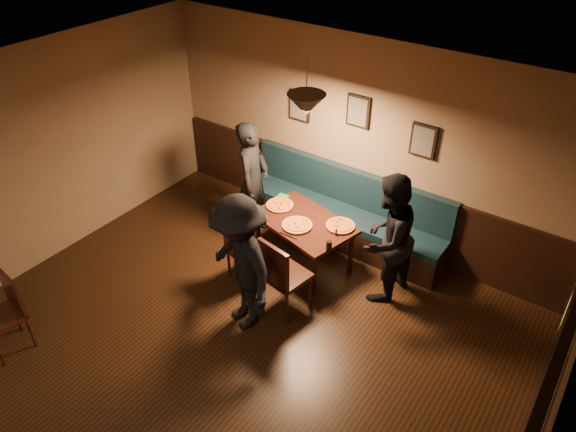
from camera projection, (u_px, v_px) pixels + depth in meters
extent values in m
plane|color=black|center=(179.00, 393.00, 5.38)|extent=(7.00, 7.00, 0.00)
plane|color=silver|center=(133.00, 149.00, 3.78)|extent=(7.00, 7.00, 0.00)
plane|color=#8C704F|center=(357.00, 142.00, 6.92)|extent=(6.00, 0.00, 6.00)
cube|color=black|center=(351.00, 201.00, 7.42)|extent=(5.88, 0.06, 1.00)
cube|color=black|center=(529.00, 418.00, 3.46)|extent=(0.06, 2.56, 1.86)
plane|color=black|center=(525.00, 416.00, 3.47)|extent=(0.00, 2.40, 2.40)
cube|color=black|center=(299.00, 106.00, 7.16)|extent=(0.32, 0.04, 0.42)
cube|color=black|center=(358.00, 111.00, 6.65)|extent=(0.32, 0.04, 0.42)
cube|color=black|center=(423.00, 141.00, 6.31)|extent=(0.32, 0.04, 0.42)
cone|color=black|center=(306.00, 105.00, 5.81)|extent=(0.44, 0.44, 0.25)
cube|color=black|center=(303.00, 242.00, 6.91)|extent=(1.41, 1.08, 0.67)
imported|color=black|center=(253.00, 181.00, 7.17)|extent=(0.58, 0.72, 1.72)
imported|color=black|center=(387.00, 239.00, 6.14)|extent=(0.74, 0.89, 1.67)
imported|color=black|center=(240.00, 264.00, 5.74)|extent=(1.26, 1.02, 1.70)
cylinder|color=#CB5B26|center=(280.00, 205.00, 6.98)|extent=(0.47, 0.47, 0.04)
cylinder|color=orange|center=(297.00, 225.00, 6.60)|extent=(0.48, 0.48, 0.04)
cylinder|color=#CA5F26|center=(340.00, 226.00, 6.60)|extent=(0.43, 0.43, 0.04)
cylinder|color=black|center=(329.00, 246.00, 6.17)|extent=(0.09, 0.09, 0.15)
cylinder|color=#8A2104|center=(336.00, 232.00, 6.44)|extent=(0.03, 0.03, 0.11)
cube|color=#217F27|center=(282.00, 197.00, 7.17)|extent=(0.16, 0.16, 0.01)
cube|color=#1D6E1F|center=(259.00, 216.00, 6.81)|extent=(0.22, 0.22, 0.01)
cube|color=silver|center=(288.00, 236.00, 6.45)|extent=(0.18, 0.02, 0.00)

